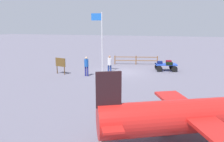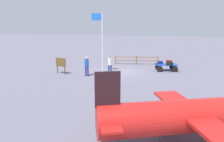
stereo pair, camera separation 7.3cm
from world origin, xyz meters
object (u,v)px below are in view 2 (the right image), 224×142
luggage_cart (166,66)px  suitcase_navy (170,64)px  worker_lead (87,65)px  suitcase_grey (169,62)px  worker_trailing (110,63)px  flagpole (101,38)px  suitcase_olive (160,63)px  airplane_near (198,115)px  signboard (61,63)px

luggage_cart → suitcase_navy: suitcase_navy is taller
suitcase_navy → worker_lead: bearing=27.5°
suitcase_grey → worker_trailing: 5.97m
flagpole → worker_trailing: bearing=-163.4°
suitcase_olive → airplane_near: airplane_near is taller
worker_lead → worker_trailing: (-1.75, -1.18, -0.01)m
luggage_cart → worker_trailing: 5.63m
worker_trailing → suitcase_grey: bearing=-148.3°
suitcase_grey → flagpole: 7.13m
suitcase_olive → signboard: bearing=23.5°
suitcase_olive → suitcase_grey: size_ratio=0.92×
luggage_cart → suitcase_navy: size_ratio=3.47×
suitcase_navy → suitcase_grey: suitcase_grey is taller
signboard → flagpole: bearing=-167.2°
worker_lead → signboard: 2.55m
worker_trailing → airplane_near: airplane_near is taller
suitcase_olive → suitcase_grey: (-0.82, -0.44, 0.02)m
suitcase_grey → luggage_cart: bearing=45.4°
suitcase_navy → suitcase_grey: (0.08, -0.72, 0.03)m
suitcase_olive → airplane_near: bearing=99.5°
suitcase_olive → signboard: size_ratio=0.36×
worker_trailing → signboard: 4.41m
airplane_near → signboard: airplane_near is taller
suitcase_grey → worker_lead: (6.83, 4.31, 0.17)m
suitcase_navy → flagpole: (5.88, 2.63, 2.45)m
luggage_cart → suitcase_grey: size_ratio=3.84×
suitcase_olive → flagpole: (4.99, 2.91, 2.44)m
airplane_near → flagpole: size_ratio=1.45×
flagpole → signboard: bearing=12.8°
worker_lead → worker_trailing: same height
luggage_cart → worker_lead: 7.74m
luggage_cart → signboard: bearing=23.2°
suitcase_navy → suitcase_grey: bearing=-83.6°
worker_trailing → airplane_near: size_ratio=0.21×
worker_trailing → airplane_near: bearing=121.3°
flagpole → airplane_near: bearing=124.7°
suitcase_navy → flagpole: bearing=24.1°
suitcase_navy → airplane_near: 13.12m
suitcase_olive → suitcase_grey: bearing=-151.9°
luggage_cart → suitcase_navy: bearing=126.3°
worker_lead → flagpole: bearing=-136.8°
suitcase_grey → signboard: size_ratio=0.39×
suitcase_olive → worker_trailing: worker_trailing is taller
suitcase_olive → suitcase_navy: 0.94m
suitcase_navy → signboard: bearing=20.0°
luggage_cart → suitcase_olive: 0.67m
signboard → suitcase_navy: bearing=-160.0°
suitcase_navy → worker_trailing: (5.16, 2.41, 0.20)m
worker_trailing → flagpole: flagpole is taller
airplane_near → suitcase_grey: bearing=-84.2°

